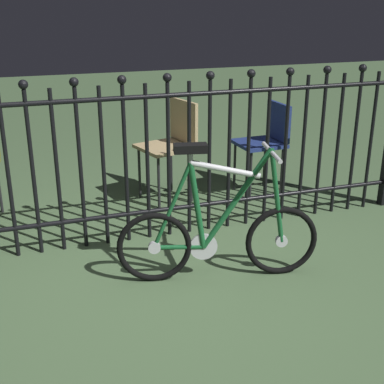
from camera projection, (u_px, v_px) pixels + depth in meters
The scene contains 5 objects.
ground_plane at pixel (186, 290), 3.28m from camera, with size 20.00×20.00×0.00m, color #48633F.
iron_fence at pixel (142, 156), 3.76m from camera, with size 4.25×0.07×1.28m.
bicycle at pixel (219, 233), 3.32m from camera, with size 1.27×0.42×0.90m.
chair_tan at pixel (173, 139), 4.59m from camera, with size 0.52×0.52×0.88m.
chair_navy at pixel (266, 138), 4.73m from camera, with size 0.42×0.42×0.83m.
Camera 1 is at (-0.88, -2.72, 1.72)m, focal length 49.18 mm.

